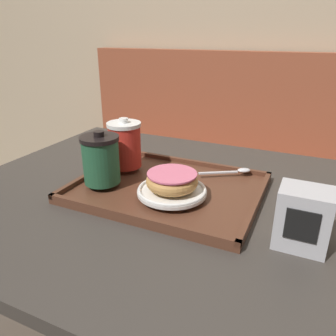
{
  "coord_description": "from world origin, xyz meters",
  "views": [
    {
      "loc": [
        0.32,
        -0.67,
        1.08
      ],
      "look_at": [
        0.01,
        0.01,
        0.77
      ],
      "focal_mm": 35.0,
      "sensor_mm": 36.0,
      "label": 1
    }
  ],
  "objects": [
    {
      "name": "cafe_table",
      "position": [
        0.0,
        0.0,
        0.55
      ],
      "size": [
        1.05,
        0.87,
        0.71
      ],
      "color": "#38332D",
      "rests_on": "ground_plane"
    },
    {
      "name": "plate_with_chocolate_donut",
      "position": [
        0.04,
        -0.04,
        0.74
      ],
      "size": [
        0.16,
        0.16,
        0.01
      ],
      "color": "white",
      "rests_on": "serving_tray"
    },
    {
      "name": "wall_behind",
      "position": [
        0.0,
        1.1,
        1.2
      ],
      "size": [
        8.0,
        0.05,
        2.4
      ],
      "color": "tan",
      "rests_on": "ground_plane"
    },
    {
      "name": "serving_tray",
      "position": [
        0.01,
        0.01,
        0.72
      ],
      "size": [
        0.45,
        0.36,
        0.02
      ],
      "color": "#512D1E",
      "rests_on": "cafe_table"
    },
    {
      "name": "donut_chocolate_glazed",
      "position": [
        0.04,
        -0.04,
        0.77
      ],
      "size": [
        0.12,
        0.12,
        0.04
      ],
      "color": "tan",
      "rests_on": "plate_with_chocolate_donut"
    },
    {
      "name": "booth_bench",
      "position": [
        -0.11,
        0.87,
        0.32
      ],
      "size": [
        1.56,
        0.44,
        1.0
      ],
      "color": "brown",
      "rests_on": "ground_plane"
    },
    {
      "name": "napkin_dispenser",
      "position": [
        0.33,
        -0.09,
        0.77
      ],
      "size": [
        0.09,
        0.08,
        0.12
      ],
      "color": "#B7B7BC",
      "rests_on": "cafe_table"
    },
    {
      "name": "spoon",
      "position": [
        0.15,
        0.15,
        0.74
      ],
      "size": [
        0.13,
        0.09,
        0.01
      ],
      "rotation": [
        0.0,
        0.0,
        0.54
      ],
      "color": "silver",
      "rests_on": "serving_tray"
    },
    {
      "name": "coffee_cup_front",
      "position": [
        -0.14,
        -0.06,
        0.79
      ],
      "size": [
        0.1,
        0.1,
        0.13
      ],
      "color": "#235638",
      "rests_on": "serving_tray"
    },
    {
      "name": "coffee_cup_rear",
      "position": [
        -0.15,
        0.06,
        0.8
      ],
      "size": [
        0.09,
        0.09,
        0.14
      ],
      "color": "red",
      "rests_on": "serving_tray"
    }
  ]
}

